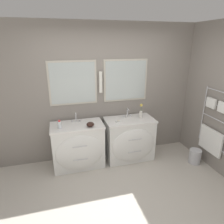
% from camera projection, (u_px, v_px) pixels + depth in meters
% --- Properties ---
extents(ground_plane, '(16.00, 16.00, 0.00)m').
position_uv_depth(ground_plane, '(131.00, 210.00, 2.82)').
color(ground_plane, '#BCB5A8').
extents(wall_back, '(5.24, 0.14, 2.60)m').
position_uv_depth(wall_back, '(104.00, 93.00, 3.86)').
color(wall_back, gray).
rests_on(wall_back, ground_plane).
extents(wall_right, '(0.13, 3.41, 2.60)m').
position_uv_depth(wall_right, '(218.00, 100.00, 3.50)').
color(wall_right, gray).
rests_on(wall_right, ground_plane).
extents(vanity_left, '(0.95, 0.60, 0.84)m').
position_uv_depth(vanity_left, '(78.00, 146.00, 3.69)').
color(vanity_left, white).
rests_on(vanity_left, ground_plane).
extents(vanity_right, '(0.95, 0.60, 0.84)m').
position_uv_depth(vanity_right, '(130.00, 139.00, 3.94)').
color(vanity_right, white).
rests_on(vanity_right, ground_plane).
extents(faucet_left, '(0.17, 0.11, 0.18)m').
position_uv_depth(faucet_left, '(76.00, 118.00, 3.68)').
color(faucet_left, silver).
rests_on(faucet_left, vanity_left).
extents(faucet_right, '(0.17, 0.11, 0.18)m').
position_uv_depth(faucet_right, '(128.00, 113.00, 3.93)').
color(faucet_right, silver).
rests_on(faucet_right, vanity_right).
extents(toiletry_bottle, '(0.06, 0.06, 0.15)m').
position_uv_depth(toiletry_bottle, '(60.00, 125.00, 3.41)').
color(toiletry_bottle, silver).
rests_on(toiletry_bottle, vanity_left).
extents(amenity_bowl, '(0.13, 0.13, 0.08)m').
position_uv_depth(amenity_bowl, '(90.00, 124.00, 3.50)').
color(amenity_bowl, black).
rests_on(amenity_bowl, vanity_left).
extents(flower_vase, '(0.06, 0.06, 0.29)m').
position_uv_depth(flower_vase, '(141.00, 112.00, 3.87)').
color(flower_vase, silver).
rests_on(flower_vase, vanity_right).
extents(soap_dish, '(0.09, 0.06, 0.04)m').
position_uv_depth(soap_dish, '(118.00, 121.00, 3.68)').
color(soap_dish, white).
rests_on(soap_dish, vanity_right).
extents(waste_bin, '(0.23, 0.23, 0.28)m').
position_uv_depth(waste_bin, '(195.00, 156.00, 3.88)').
color(waste_bin, '#B7B7BC').
rests_on(waste_bin, ground_plane).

